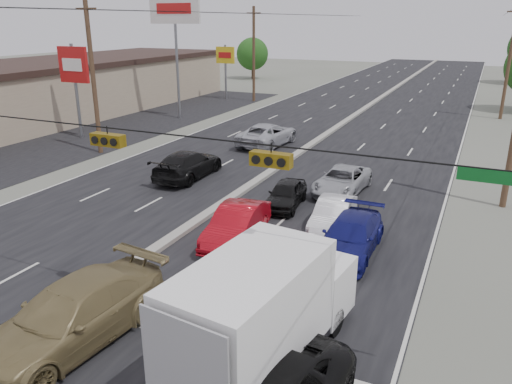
% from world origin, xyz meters
% --- Properties ---
extents(ground, '(200.00, 200.00, 0.00)m').
position_xyz_m(ground, '(0.00, 0.00, 0.00)').
color(ground, '#606356').
rests_on(ground, ground).
extents(road_surface, '(20.00, 160.00, 0.02)m').
position_xyz_m(road_surface, '(0.00, 30.00, 0.00)').
color(road_surface, black).
rests_on(road_surface, ground).
extents(center_median, '(0.50, 160.00, 0.20)m').
position_xyz_m(center_median, '(0.00, 30.00, 0.10)').
color(center_median, gray).
rests_on(center_median, ground).
extents(strip_mall, '(12.00, 42.00, 4.60)m').
position_xyz_m(strip_mall, '(-26.00, 25.00, 2.30)').
color(strip_mall, tan).
rests_on(strip_mall, ground).
extents(parking_lot, '(10.00, 42.00, 0.02)m').
position_xyz_m(parking_lot, '(-17.00, 25.00, 0.00)').
color(parking_lot, black).
rests_on(parking_lot, ground).
extents(utility_pole_left_b, '(1.60, 0.30, 10.00)m').
position_xyz_m(utility_pole_left_b, '(-12.50, 15.00, 5.11)').
color(utility_pole_left_b, '#422D1E').
rests_on(utility_pole_left_b, ground).
extents(utility_pole_left_c, '(1.60, 0.30, 10.00)m').
position_xyz_m(utility_pole_left_c, '(-12.50, 40.00, 5.11)').
color(utility_pole_left_c, '#422D1E').
rests_on(utility_pole_left_c, ground).
extents(utility_pole_right_c, '(1.60, 0.30, 10.00)m').
position_xyz_m(utility_pole_right_c, '(12.50, 40.00, 5.11)').
color(utility_pole_right_c, '#422D1E').
rests_on(utility_pole_right_c, ground).
extents(traffic_signals, '(25.00, 0.30, 0.54)m').
position_xyz_m(traffic_signals, '(1.40, 0.00, 5.49)').
color(traffic_signals, black).
rests_on(traffic_signals, ground).
extents(pole_sign_mid, '(2.60, 0.25, 7.00)m').
position_xyz_m(pole_sign_mid, '(-17.00, 18.00, 5.11)').
color(pole_sign_mid, slate).
rests_on(pole_sign_mid, ground).
extents(pole_sign_billboard, '(5.00, 0.25, 11.00)m').
position_xyz_m(pole_sign_billboard, '(-14.50, 28.00, 8.87)').
color(pole_sign_billboard, slate).
rests_on(pole_sign_billboard, ground).
extents(pole_sign_far, '(2.20, 0.25, 6.00)m').
position_xyz_m(pole_sign_far, '(-16.00, 40.00, 4.41)').
color(pole_sign_far, slate).
rests_on(pole_sign_far, ground).
extents(tree_left_far, '(4.80, 4.80, 6.12)m').
position_xyz_m(tree_left_far, '(-22.00, 60.00, 3.72)').
color(tree_left_far, '#382619').
rests_on(tree_left_far, ground).
extents(box_truck, '(3.03, 6.71, 3.29)m').
position_xyz_m(box_truck, '(6.68, -0.73, 1.69)').
color(box_truck, black).
rests_on(box_truck, ground).
extents(tan_sedan, '(3.08, 6.21, 1.74)m').
position_xyz_m(tan_sedan, '(1.40, -2.02, 0.87)').
color(tan_sedan, olive).
rests_on(tan_sedan, ground).
extents(red_sedan, '(2.02, 4.65, 1.49)m').
position_xyz_m(red_sedan, '(2.50, 5.95, 0.74)').
color(red_sedan, '#A40A15').
rests_on(red_sedan, ground).
extents(queue_car_a, '(1.88, 3.84, 1.26)m').
position_xyz_m(queue_car_a, '(2.85, 10.56, 0.63)').
color(queue_car_a, black).
rests_on(queue_car_a, ground).
extents(queue_car_b, '(1.62, 4.05, 1.31)m').
position_xyz_m(queue_car_b, '(5.70, 8.86, 0.66)').
color(queue_car_b, white).
rests_on(queue_car_b, ground).
extents(queue_car_c, '(2.40, 4.82, 1.31)m').
position_xyz_m(queue_car_c, '(4.77, 13.72, 0.66)').
color(queue_car_c, '#A5A7AD').
rests_on(queue_car_c, ground).
extents(queue_car_d, '(2.01, 4.89, 1.41)m').
position_xyz_m(queue_car_d, '(7.00, 6.79, 0.71)').
color(queue_car_d, navy).
rests_on(queue_car_d, ground).
extents(oncoming_near, '(2.36, 5.43, 1.56)m').
position_xyz_m(oncoming_near, '(-3.98, 12.63, 0.78)').
color(oncoming_near, black).
rests_on(oncoming_near, ground).
extents(oncoming_far, '(3.06, 5.96, 1.61)m').
position_xyz_m(oncoming_far, '(-2.92, 21.68, 0.80)').
color(oncoming_far, '#B2B3BA').
rests_on(oncoming_far, ground).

